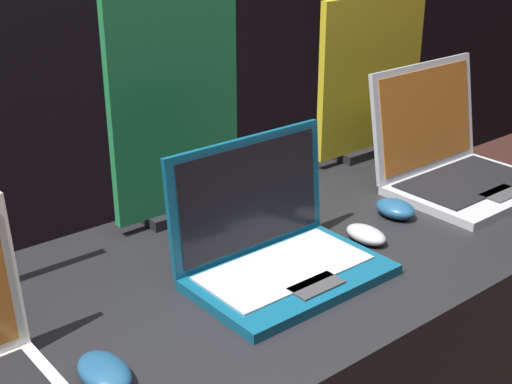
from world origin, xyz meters
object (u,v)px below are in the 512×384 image
object	(u,v)px
mouse_front	(104,372)
mouse_middle	(366,234)
promo_stand_middle	(175,109)
promo_stand_back	(371,82)
mouse_back	(395,209)
laptop_back	(453,159)
laptop_middle	(274,244)

from	to	relation	value
mouse_front	mouse_middle	xyz separation A→B (m)	(0.64, 0.07, -0.00)
promo_stand_middle	promo_stand_back	distance (m)	0.63
mouse_back	promo_stand_back	bearing A→B (deg)	51.35
mouse_front	laptop_back	distance (m)	1.04
mouse_front	mouse_middle	size ratio (longest dim) A/B	1.16
laptop_back	mouse_middle	bearing A→B (deg)	-168.69
mouse_middle	laptop_back	bearing A→B (deg)	11.31
laptop_middle	mouse_front	bearing A→B (deg)	-167.39
mouse_front	mouse_middle	world-z (taller)	mouse_front
laptop_middle	laptop_back	size ratio (longest dim) A/B	0.97
laptop_middle	mouse_middle	size ratio (longest dim) A/B	3.75
laptop_middle	mouse_back	world-z (taller)	laptop_middle
mouse_front	promo_stand_middle	bearing A→B (deg)	45.12
mouse_front	promo_stand_back	distance (m)	1.13
laptop_middle	mouse_back	distance (m)	0.37
mouse_front	laptop_back	xyz separation A→B (m)	(1.03, 0.15, 0.05)
mouse_middle	promo_stand_back	distance (m)	0.57
promo_stand_middle	mouse_back	xyz separation A→B (m)	(0.37, -0.30, -0.23)
promo_stand_back	mouse_front	bearing A→B (deg)	-157.64
mouse_back	promo_stand_back	size ratio (longest dim) A/B	0.22
mouse_front	promo_stand_middle	xyz separation A→B (m)	(0.41, 0.41, 0.23)
laptop_back	mouse_back	xyz separation A→B (m)	(-0.25, -0.04, -0.05)
laptop_back	promo_stand_back	xyz separation A→B (m)	(0.00, 0.28, 0.14)
laptop_back	mouse_back	bearing A→B (deg)	-171.83
promo_stand_back	mouse_back	bearing A→B (deg)	-128.65
mouse_front	mouse_middle	distance (m)	0.64
mouse_front	mouse_back	distance (m)	0.79
mouse_front	promo_stand_back	bearing A→B (deg)	22.36
mouse_middle	promo_stand_back	world-z (taller)	promo_stand_back
promo_stand_middle	laptop_middle	bearing A→B (deg)	-90.00
mouse_front	laptop_middle	bearing A→B (deg)	12.61
laptop_middle	laptop_back	world-z (taller)	laptop_back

